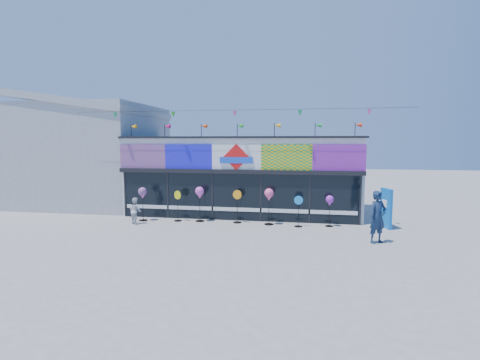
% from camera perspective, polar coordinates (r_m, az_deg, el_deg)
% --- Properties ---
extents(ground, '(80.00, 80.00, 0.00)m').
position_cam_1_polar(ground, '(15.16, -2.93, -8.81)').
color(ground, gray).
rests_on(ground, ground).
extents(kite_shop, '(16.00, 5.70, 5.31)m').
position_cam_1_polar(kite_shop, '(20.57, 0.73, 0.87)').
color(kite_shop, silver).
rests_on(kite_shop, ground).
extents(neighbour_building, '(8.18, 7.20, 6.87)m').
position_cam_1_polar(neighbour_building, '(25.10, -22.06, 3.99)').
color(neighbour_building, '#ACAFB1').
rests_on(neighbour_building, ground).
extents(blue_sign, '(0.37, 0.89, 1.77)m').
position_cam_1_polar(blue_sign, '(17.91, 21.37, -4.02)').
color(blue_sign, blue).
rests_on(blue_sign, ground).
extents(spinner_0, '(0.41, 0.41, 1.64)m').
position_cam_1_polar(spinner_0, '(18.73, -14.63, -2.08)').
color(spinner_0, black).
rests_on(spinner_0, ground).
extents(spinner_1, '(0.39, 0.38, 1.48)m').
position_cam_1_polar(spinner_1, '(18.37, -9.47, -3.79)').
color(spinner_1, black).
rests_on(spinner_1, ground).
extents(spinner_2, '(0.43, 0.43, 1.69)m').
position_cam_1_polar(spinner_2, '(18.07, -6.17, -2.08)').
color(spinner_2, black).
rests_on(spinner_2, ground).
extents(spinner_3, '(0.43, 0.40, 1.57)m').
position_cam_1_polar(spinner_3, '(17.72, -0.42, -3.91)').
color(spinner_3, black).
rests_on(spinner_3, ground).
extents(spinner_4, '(0.43, 0.43, 1.69)m').
position_cam_1_polar(spinner_4, '(17.31, 4.44, -2.40)').
color(spinner_4, black).
rests_on(spinner_4, ground).
extents(spinner_5, '(0.40, 0.36, 1.41)m').
position_cam_1_polar(spinner_5, '(17.12, 8.89, -4.61)').
color(spinner_5, black).
rests_on(spinner_5, ground).
extents(spinner_6, '(0.36, 0.36, 1.43)m').
position_cam_1_polar(spinner_6, '(17.40, 13.51, -3.22)').
color(spinner_6, black).
rests_on(spinner_6, ground).
extents(adult_man, '(0.87, 0.80, 2.00)m').
position_cam_1_polar(adult_man, '(15.13, 20.24, -5.31)').
color(adult_man, '#152744').
rests_on(adult_man, ground).
extents(child, '(0.69, 0.62, 1.24)m').
position_cam_1_polar(child, '(18.26, -15.69, -4.51)').
color(child, silver).
rests_on(child, ground).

